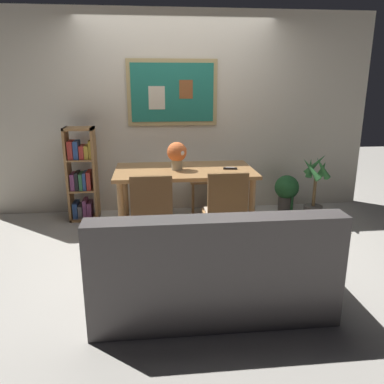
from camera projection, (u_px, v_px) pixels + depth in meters
name	position (u px, v px, depth m)	size (l,w,h in m)	color
ground_plane	(186.00, 244.00, 4.22)	(12.00, 12.00, 0.00)	#B7B2A8
wall_back_with_painting	(177.00, 114.00, 5.11)	(5.20, 0.14, 2.60)	beige
dining_table	(185.00, 177.00, 4.41)	(1.57, 0.87, 0.76)	#9E7042
dining_chair_near_right	(226.00, 208.00, 3.72)	(0.40, 0.41, 0.91)	#9E7042
dining_chair_far_left	(155.00, 172.00, 5.19)	(0.40, 0.41, 0.91)	#9E7042
dining_chair_far_right	(203.00, 171.00, 5.26)	(0.40, 0.41, 0.91)	#9E7042
dining_chair_near_left	(152.00, 212.00, 3.62)	(0.40, 0.41, 0.91)	#9E7042
leather_couch	(211.00, 271.00, 2.96)	(1.80, 0.84, 0.84)	#514C4C
bookshelf	(82.00, 176.00, 4.85)	(0.36, 0.28, 1.18)	#9E7042
potted_ivy	(287.00, 191.00, 5.16)	(0.32, 0.32, 0.54)	#4C4742
potted_palm	(314.00, 194.00, 4.81)	(0.41, 0.43, 0.87)	#4C4742
flower_vase	(177.00, 154.00, 4.30)	(0.22, 0.23, 0.32)	tan
tv_remote	(230.00, 168.00, 4.37)	(0.16, 0.07, 0.02)	black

